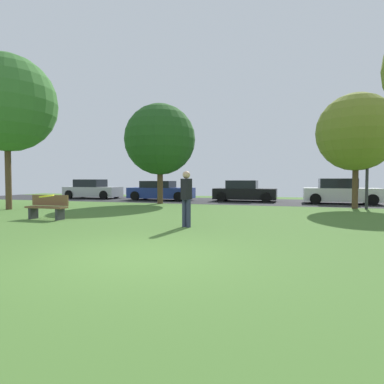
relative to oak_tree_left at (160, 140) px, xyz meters
The scene contains 13 objects.
ground_plane 14.07m from the oak_tree_left, 69.04° to the right, with size 44.00×44.00×0.00m, color #47702D.
road_strip 7.06m from the oak_tree_left, 34.84° to the left, with size 44.00×6.40×0.01m, color #28282B.
oak_tree_left is the anchor object (origin of this frame).
birch_tree_lone 8.13m from the oak_tree_left, 134.73° to the right, with size 4.70×4.70×7.54m.
oak_tree_center 10.73m from the oak_tree_left, ahead, with size 3.89×3.89×5.80m.
person_thrower 10.20m from the oak_tree_left, 62.45° to the right, with size 0.30×0.37×1.74m.
frisbee_disc 13.82m from the oak_tree_left, 76.27° to the right, with size 0.29×0.29×0.06m.
parked_car_silver 8.48m from the oak_tree_left, 154.53° to the left, with size 4.31×1.98×1.46m.
parked_car_blue 4.58m from the oak_tree_left, 112.29° to the left, with size 4.59×1.95×1.36m.
parked_car_black 6.68m from the oak_tree_left, 37.57° to the left, with size 4.12×2.04×1.40m.
parked_car_white 11.38m from the oak_tree_left, 16.34° to the left, with size 4.31×1.98×1.53m.
park_bench 9.05m from the oak_tree_left, 97.09° to the right, with size 1.60×0.45×0.90m.
street_lamp_post 11.33m from the oak_tree_left, ahead, with size 0.14×0.14×4.50m, color #2D2D33.
Camera 1 is at (2.79, -5.54, 1.50)m, focal length 30.18 mm.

